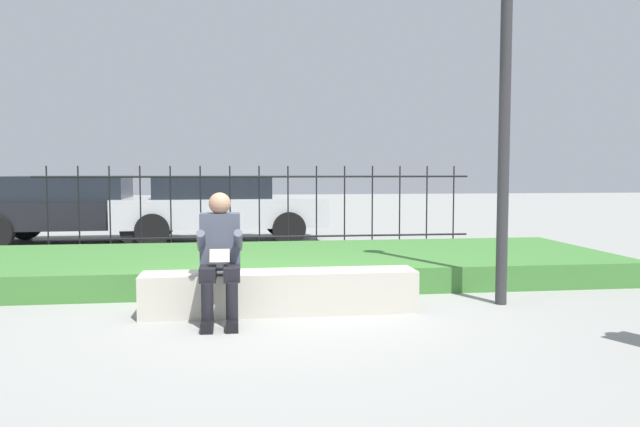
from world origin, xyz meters
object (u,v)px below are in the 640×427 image
(car_parked_left, at_px, (76,207))
(car_parked_center, at_px, (219,206))
(stone_bench, at_px, (280,294))
(person_seated_reader, at_px, (220,252))
(street_lamp, at_px, (506,41))

(car_parked_left, relative_size, car_parked_center, 0.97)
(car_parked_center, bearing_deg, stone_bench, -85.35)
(person_seated_reader, bearing_deg, car_parked_left, 113.59)
(street_lamp, bearing_deg, stone_bench, -177.97)
(person_seated_reader, relative_size, street_lamp, 0.27)
(stone_bench, bearing_deg, car_parked_left, 118.57)
(stone_bench, xyz_separation_m, car_parked_left, (-3.54, 6.50, 0.52))
(car_parked_left, distance_m, street_lamp, 8.96)
(car_parked_center, bearing_deg, person_seated_reader, -90.66)
(stone_bench, height_order, car_parked_left, car_parked_left)
(car_parked_center, height_order, street_lamp, street_lamp)
(person_seated_reader, distance_m, car_parked_center, 6.66)
(street_lamp, bearing_deg, person_seated_reader, -173.40)
(person_seated_reader, height_order, car_parked_center, car_parked_center)
(stone_bench, bearing_deg, car_parked_center, 96.88)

